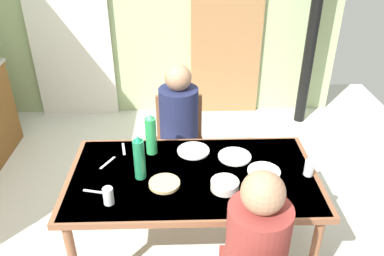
% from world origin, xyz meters
% --- Properties ---
extents(ground_plane, '(5.83, 5.83, 0.00)m').
position_xyz_m(ground_plane, '(0.00, 0.00, 0.00)').
color(ground_plane, silver).
extents(door_wooden, '(0.80, 0.05, 2.00)m').
position_xyz_m(door_wooden, '(0.85, 2.16, 1.00)').
color(door_wooden, '#996A41').
rests_on(door_wooden, ground_plane).
extents(curtain_panel, '(0.90, 0.03, 2.33)m').
position_xyz_m(curtain_panel, '(-0.89, 2.14, 1.17)').
color(curtain_panel, white).
rests_on(curtain_panel, ground_plane).
extents(dining_table, '(1.57, 0.85, 0.74)m').
position_xyz_m(dining_table, '(0.40, -0.13, 0.67)').
color(dining_table, brown).
rests_on(dining_table, ground_plane).
extents(chair_far_diner, '(0.40, 0.40, 0.87)m').
position_xyz_m(chair_far_diner, '(0.31, 0.65, 0.50)').
color(chair_far_diner, brown).
rests_on(chair_far_diner, ground_plane).
extents(person_near_diner, '(0.30, 0.37, 0.77)m').
position_xyz_m(person_near_diner, '(0.68, -0.78, 0.78)').
color(person_near_diner, brown).
rests_on(person_near_diner, ground_plane).
extents(person_far_diner, '(0.30, 0.37, 0.77)m').
position_xyz_m(person_far_diner, '(0.31, 0.51, 0.78)').
color(person_far_diner, '#21193E').
rests_on(person_far_diner, ground_plane).
extents(water_bottle_green_near, '(0.07, 0.07, 0.30)m').
position_xyz_m(water_bottle_green_near, '(0.13, 0.12, 0.88)').
color(water_bottle_green_near, green).
rests_on(water_bottle_green_near, dining_table).
extents(water_bottle_green_far, '(0.07, 0.07, 0.30)m').
position_xyz_m(water_bottle_green_far, '(0.07, -0.15, 0.88)').
color(water_bottle_green_far, '#20804F').
rests_on(water_bottle_green_far, dining_table).
extents(serving_bowl_center, '(0.17, 0.17, 0.05)m').
position_xyz_m(serving_bowl_center, '(0.59, -0.28, 0.76)').
color(serving_bowl_center, silver).
rests_on(serving_bowl_center, dining_table).
extents(dinner_plate_near_left, '(0.22, 0.22, 0.01)m').
position_xyz_m(dinner_plate_near_left, '(0.41, 0.13, 0.74)').
color(dinner_plate_near_left, white).
rests_on(dinner_plate_near_left, dining_table).
extents(dinner_plate_near_right, '(0.22, 0.22, 0.01)m').
position_xyz_m(dinner_plate_near_right, '(0.69, 0.05, 0.74)').
color(dinner_plate_near_right, white).
rests_on(dinner_plate_near_right, dining_table).
extents(dinner_plate_far_center, '(0.21, 0.21, 0.01)m').
position_xyz_m(dinner_plate_far_center, '(0.85, -0.13, 0.74)').
color(dinner_plate_far_center, white).
rests_on(dinner_plate_far_center, dining_table).
extents(drinking_glass_by_near_diner, '(0.06, 0.06, 0.10)m').
position_xyz_m(drinking_glass_by_near_diner, '(1.12, -0.16, 0.79)').
color(drinking_glass_by_near_diner, silver).
rests_on(drinking_glass_by_near_diner, dining_table).
extents(drinking_glass_by_far_diner, '(0.06, 0.06, 0.10)m').
position_xyz_m(drinking_glass_by_far_diner, '(-0.08, -0.39, 0.79)').
color(drinking_glass_by_far_diner, silver).
rests_on(drinking_glass_by_far_diner, dining_table).
extents(bread_plate_sliced, '(0.19, 0.19, 0.02)m').
position_xyz_m(bread_plate_sliced, '(0.22, -0.24, 0.75)').
color(bread_plate_sliced, '#DBB77A').
rests_on(bread_plate_sliced, dining_table).
extents(cutlery_knife_near, '(0.15, 0.05, 0.00)m').
position_xyz_m(cutlery_knife_near, '(-0.18, -0.29, 0.74)').
color(cutlery_knife_near, silver).
rests_on(cutlery_knife_near, dining_table).
extents(cutlery_fork_near, '(0.04, 0.15, 0.00)m').
position_xyz_m(cutlery_fork_near, '(-0.07, 0.17, 0.74)').
color(cutlery_fork_near, silver).
rests_on(cutlery_fork_near, dining_table).
extents(cutlery_knife_far, '(0.09, 0.14, 0.00)m').
position_xyz_m(cutlery_knife_far, '(-0.16, 0.01, 0.74)').
color(cutlery_knife_far, silver).
rests_on(cutlery_knife_far, dining_table).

